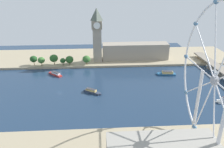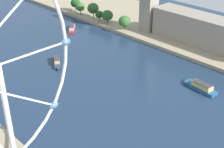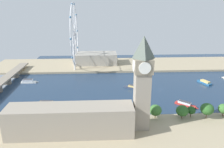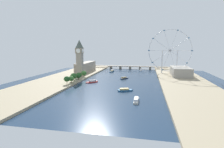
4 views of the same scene
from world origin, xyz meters
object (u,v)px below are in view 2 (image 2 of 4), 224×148
Objects in this scene: parliament_block at (209,32)px; tour_boat_4 at (201,87)px; tour_boat_5 at (72,28)px; tour_boat_0 at (57,62)px.

parliament_block reaches higher than tour_boat_4.
tour_boat_4 reaches higher than tour_boat_5.
tour_boat_4 is at bearing 57.75° from tour_boat_0.
tour_boat_5 is at bearing -65.32° from parliament_block.
parliament_block is at bearing -55.88° from tour_boat_4.
parliament_block reaches higher than tour_boat_5.
tour_boat_5 is at bearing 165.19° from tour_boat_0.
tour_boat_0 is (107.42, -65.07, -13.26)m from parliament_block.
tour_boat_5 is (-54.46, -50.16, 0.02)m from tour_boat_0.
tour_boat_0 is 108.41m from tour_boat_4.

